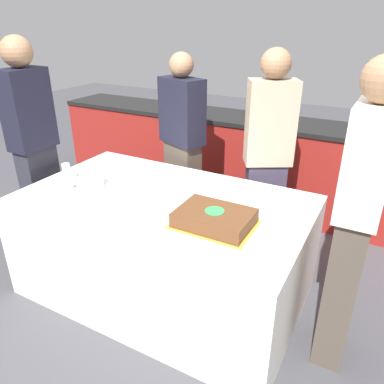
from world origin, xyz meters
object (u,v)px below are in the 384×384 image
object	(u,v)px
plate_stack	(90,181)
person_seated_right	(356,222)
person_cutting_cake	(268,156)
person_standing_back	(182,147)
wine_glass	(67,173)
cake	(214,218)
person_seated_left	(34,147)

from	to	relation	value
plate_stack	person_seated_right	bearing A→B (deg)	2.10
person_cutting_cake	person_standing_back	world-z (taller)	person_cutting_cake
plate_stack	wine_glass	size ratio (longest dim) A/B	1.00
cake	person_standing_back	distance (m)	1.19
cake	plate_stack	size ratio (longest dim) A/B	2.39
cake	person_cutting_cake	distance (m)	0.93
person_cutting_cake	person_seated_left	size ratio (longest dim) A/B	0.96
plate_stack	person_cutting_cake	size ratio (longest dim) A/B	0.12
person_seated_left	person_seated_right	world-z (taller)	person_seated_left
person_seated_right	person_standing_back	distance (m)	1.67
person_cutting_cake	person_seated_right	bearing A→B (deg)	102.84
person_seated_left	wine_glass	bearing A→B (deg)	-109.97
plate_stack	person_seated_left	xyz separation A→B (m)	(-0.60, 0.06, 0.13)
plate_stack	person_seated_right	world-z (taller)	person_seated_right
wine_glass	person_cutting_cake	xyz separation A→B (m)	(1.08, 0.98, -0.00)
person_seated_left	person_standing_back	size ratio (longest dim) A/B	1.08
person_cutting_cake	person_seated_left	xyz separation A→B (m)	(-1.62, -0.79, 0.05)
wine_glass	person_seated_left	bearing A→B (deg)	160.03
cake	person_seated_right	size ratio (longest dim) A/B	0.27
cake	person_standing_back	xyz separation A→B (m)	(-0.75, 0.93, 0.03)
cake	person_seated_left	distance (m)	1.63
plate_stack	person_seated_left	bearing A→B (deg)	173.99
person_standing_back	cake	bearing A→B (deg)	149.69
person_cutting_cake	person_seated_right	world-z (taller)	person_seated_right
cake	person_cutting_cake	world-z (taller)	person_cutting_cake
wine_glass	person_standing_back	size ratio (longest dim) A/B	0.12
plate_stack	person_seated_left	world-z (taller)	person_seated_left
cake	plate_stack	xyz separation A→B (m)	(-1.01, 0.08, -0.01)
cake	person_seated_right	world-z (taller)	person_seated_right
plate_stack	person_standing_back	bearing A→B (deg)	72.78
wine_glass	person_seated_right	distance (m)	1.82
person_cutting_cake	cake	bearing A→B (deg)	60.37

